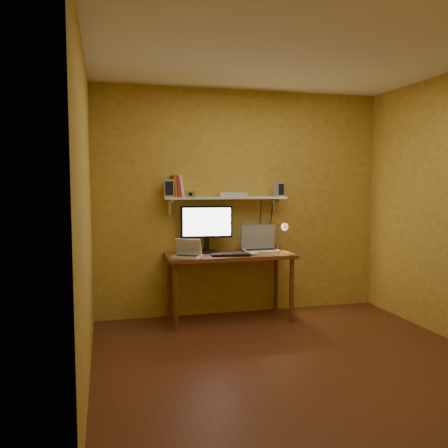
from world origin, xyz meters
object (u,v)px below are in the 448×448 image
object	(u,v)px
monitor	(206,226)
desk_lamp	(282,232)
desk	(230,261)
laptop	(259,244)
router	(234,194)
shelf_camera	(191,194)
keyboard	(231,255)
mouse	(253,254)
speaker_left	(169,188)
speaker_right	(279,189)
netbook	(188,252)
wall_shelf	(225,198)

from	to	relation	value
monitor	desk_lamp	world-z (taller)	monitor
desk	desk_lamp	size ratio (longest dim) A/B	3.73
laptop	router	distance (m)	0.65
monitor	desk_lamp	distance (m)	0.89
laptop	shelf_camera	distance (m)	0.99
keyboard	router	bearing A→B (deg)	76.71
mouse	laptop	bearing A→B (deg)	71.65
mouse	speaker_left	xyz separation A→B (m)	(-0.86, 0.34, 0.71)
speaker_left	speaker_right	size ratio (longest dim) A/B	1.19
monitor	mouse	bearing A→B (deg)	-29.10
keyboard	shelf_camera	size ratio (longest dim) A/B	3.80
desk_lamp	shelf_camera	size ratio (longest dim) A/B	3.40
shelf_camera	keyboard	bearing A→B (deg)	-35.24
router	speaker_right	bearing A→B (deg)	-1.78
laptop	keyboard	world-z (taller)	laptop
laptop	speaker_right	size ratio (longest dim) A/B	2.53
desk	laptop	xyz separation A→B (m)	(0.39, 0.14, 0.16)
desk	laptop	bearing A→B (deg)	19.75
mouse	router	distance (m)	0.74
netbook	desk	bearing A→B (deg)	43.19
desk	netbook	xyz separation A→B (m)	(-0.49, -0.13, 0.14)
monitor	speaker_left	distance (m)	0.60
desk	wall_shelf	world-z (taller)	wall_shelf
laptop	desk_lamp	xyz separation A→B (m)	(0.27, -0.01, 0.13)
speaker_left	speaker_right	distance (m)	1.28
netbook	keyboard	xyz separation A→B (m)	(0.46, -0.02, -0.04)
wall_shelf	mouse	distance (m)	0.72
monitor	mouse	distance (m)	0.62
laptop	mouse	distance (m)	0.35
monitor	mouse	world-z (taller)	monitor
wall_shelf	netbook	world-z (taller)	wall_shelf
shelf_camera	router	size ratio (longest dim) A/B	0.36
desk	mouse	world-z (taller)	mouse
desk	laptop	world-z (taller)	laptop
monitor	laptop	bearing A→B (deg)	4.55
monitor	desk_lamp	size ratio (longest dim) A/B	1.55
laptop	speaker_right	world-z (taller)	speaker_right
desk_lamp	mouse	bearing A→B (deg)	-147.06
mouse	router	world-z (taller)	router
netbook	speaker_left	xyz separation A→B (m)	(-0.15, 0.31, 0.67)
monitor	speaker_left	xyz separation A→B (m)	(-0.42, 0.01, 0.43)
wall_shelf	laptop	xyz separation A→B (m)	(0.39, -0.05, -0.53)
monitor	keyboard	distance (m)	0.47
keyboard	desk_lamp	distance (m)	0.77
netbook	speaker_left	distance (m)	0.75
netbook	speaker_right	size ratio (longest dim) A/B	2.05
desk	speaker_right	xyz separation A→B (m)	(0.64, 0.18, 0.79)
wall_shelf	mouse	xyz separation A→B (m)	(0.22, -0.35, -0.59)
laptop	keyboard	xyz separation A→B (m)	(-0.42, -0.29, -0.07)
mouse	speaker_right	size ratio (longest dim) A/B	0.57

